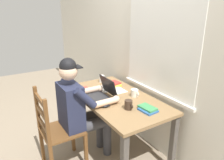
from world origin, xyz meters
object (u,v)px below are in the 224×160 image
object	(u,v)px
computer_mouse	(106,106)
coffee_mug_white	(135,93)
laptop	(102,93)
book_stack_side	(115,84)
seated_person	(80,106)
coffee_mug_dark	(129,105)
book_stack_main	(148,109)
landscape_photo_print	(85,88)
wooden_chair	(57,131)
desk	(116,104)
coffee_mug_spare	(102,79)

from	to	relation	value
computer_mouse	coffee_mug_white	world-z (taller)	coffee_mug_white
laptop	book_stack_side	world-z (taller)	laptop
seated_person	coffee_mug_dark	bearing A→B (deg)	45.88
computer_mouse	book_stack_main	xyz separation A→B (m)	(0.30, 0.32, 0.00)
landscape_photo_print	wooden_chair	bearing A→B (deg)	-36.59
seated_person	book_stack_main	xyz separation A→B (m)	(0.51, 0.54, 0.05)
computer_mouse	desk	bearing A→B (deg)	124.55
wooden_chair	laptop	distance (m)	0.66
laptop	computer_mouse	xyz separation A→B (m)	(0.25, -0.09, -0.04)
computer_mouse	coffee_mug_dark	distance (m)	0.24
landscape_photo_print	coffee_mug_white	bearing A→B (deg)	50.97
seated_person	coffee_mug_white	bearing A→B (deg)	76.92
book_stack_main	wooden_chair	bearing A→B (deg)	-122.10
coffee_mug_spare	coffee_mug_white	bearing A→B (deg)	7.96
computer_mouse	coffee_mug_dark	world-z (taller)	coffee_mug_dark
coffee_mug_white	coffee_mug_dark	xyz separation A→B (m)	(0.23, -0.25, 0.00)
seated_person	book_stack_main	bearing A→B (deg)	46.28
wooden_chair	coffee_mug_spare	distance (m)	1.01
seated_person	computer_mouse	distance (m)	0.30
desk	coffee_mug_white	xyz separation A→B (m)	(0.10, 0.20, 0.14)
laptop	seated_person	bearing A→B (deg)	-82.62
laptop	landscape_photo_print	size ratio (longest dim) A/B	2.54
laptop	coffee_mug_dark	size ratio (longest dim) A/B	2.74
wooden_chair	coffee_mug_dark	size ratio (longest dim) A/B	7.87
computer_mouse	coffee_mug_dark	size ratio (longest dim) A/B	0.83
computer_mouse	landscape_photo_print	size ratio (longest dim) A/B	0.77
coffee_mug_dark	book_stack_main	bearing A→B (deg)	47.37
coffee_mug_white	desk	bearing A→B (deg)	-116.25
book_stack_main	seated_person	bearing A→B (deg)	-133.72
coffee_mug_dark	book_stack_side	xyz separation A→B (m)	(-0.66, 0.25, -0.02)
wooden_chair	computer_mouse	bearing A→B (deg)	66.67
seated_person	coffee_mug_white	xyz separation A→B (m)	(0.15, 0.64, 0.07)
coffee_mug_dark	book_stack_main	distance (m)	0.20
coffee_mug_spare	landscape_photo_print	distance (m)	0.32
book_stack_side	laptop	bearing A→B (deg)	-53.77
coffee_mug_white	coffee_mug_spare	world-z (taller)	coffee_mug_spare
seated_person	coffee_mug_spare	distance (m)	0.74
laptop	book_stack_main	bearing A→B (deg)	22.71
coffee_mug_white	book_stack_main	distance (m)	0.38
seated_person	book_stack_side	bearing A→B (deg)	113.97
wooden_chair	computer_mouse	size ratio (longest dim) A/B	9.49
desk	computer_mouse	xyz separation A→B (m)	(0.16, -0.23, 0.11)
seated_person	book_stack_side	size ratio (longest dim) A/B	7.30
wooden_chair	laptop	xyz separation A→B (m)	(-0.04, 0.59, 0.30)
coffee_mug_dark	landscape_photo_print	bearing A→B (deg)	-169.88
computer_mouse	laptop	bearing A→B (deg)	159.81
desk	book_stack_side	bearing A→B (deg)	150.13
coffee_mug_dark	book_stack_side	world-z (taller)	coffee_mug_dark
seated_person	coffee_mug_spare	world-z (taller)	seated_person
landscape_photo_print	book_stack_side	bearing A→B (deg)	87.94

